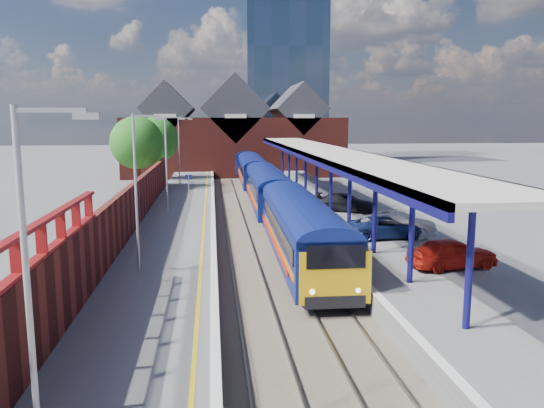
# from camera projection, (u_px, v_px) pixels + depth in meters

# --- Properties ---
(ground) EXTENTS (240.00, 240.00, 0.00)m
(ground) POSITION_uv_depth(u_px,v_px,m) (247.00, 205.00, 48.30)
(ground) COLOR #5B5B5E
(ground) RESTS_ON ground
(ballast_bed) EXTENTS (6.00, 76.00, 0.06)m
(ballast_bed) POSITION_uv_depth(u_px,v_px,m) (257.00, 227.00, 38.49)
(ballast_bed) COLOR #473D33
(ballast_bed) RESTS_ON ground
(rails) EXTENTS (4.51, 76.00, 0.14)m
(rails) POSITION_uv_depth(u_px,v_px,m) (257.00, 226.00, 38.47)
(rails) COLOR slate
(rails) RESTS_ON ground
(left_platform) EXTENTS (5.00, 76.00, 1.00)m
(left_platform) POSITION_uv_depth(u_px,v_px,m) (180.00, 222.00, 37.80)
(left_platform) COLOR #565659
(left_platform) RESTS_ON ground
(right_platform) EXTENTS (6.00, 76.00, 1.00)m
(right_platform) POSITION_uv_depth(u_px,v_px,m) (338.00, 219.00, 39.08)
(right_platform) COLOR #565659
(right_platform) RESTS_ON ground
(coping_left) EXTENTS (0.30, 76.00, 0.05)m
(coping_left) POSITION_uv_depth(u_px,v_px,m) (213.00, 214.00, 37.98)
(coping_left) COLOR silver
(coping_left) RESTS_ON left_platform
(coping_right) EXTENTS (0.30, 76.00, 0.05)m
(coping_right) POSITION_uv_depth(u_px,v_px,m) (300.00, 213.00, 38.68)
(coping_right) COLOR silver
(coping_right) RESTS_ON right_platform
(yellow_line) EXTENTS (0.14, 76.00, 0.01)m
(yellow_line) POSITION_uv_depth(u_px,v_px,m) (204.00, 215.00, 37.91)
(yellow_line) COLOR yellow
(yellow_line) RESTS_ON left_platform
(train) EXTENTS (3.09, 65.94, 3.45)m
(train) POSITION_uv_depth(u_px,v_px,m) (259.00, 177.00, 52.51)
(train) COLOR navy
(train) RESTS_ON ground
(canopy) EXTENTS (4.50, 52.00, 4.48)m
(canopy) POSITION_uv_depth(u_px,v_px,m) (326.00, 153.00, 40.19)
(canopy) COLOR #100D51
(canopy) RESTS_ON right_platform
(lamp_post_a) EXTENTS (1.48, 0.18, 7.00)m
(lamp_post_a) POSITION_uv_depth(u_px,v_px,m) (34.00, 274.00, 9.52)
(lamp_post_a) COLOR #A5A8AA
(lamp_post_a) RESTS_ON left_platform
(lamp_post_b) EXTENTS (1.48, 0.18, 7.00)m
(lamp_post_b) POSITION_uv_depth(u_px,v_px,m) (139.00, 183.00, 23.26)
(lamp_post_b) COLOR #A5A8AA
(lamp_post_b) RESTS_ON left_platform
(lamp_post_c) EXTENTS (1.48, 0.18, 7.00)m
(lamp_post_c) POSITION_uv_depth(u_px,v_px,m) (168.00, 157.00, 38.96)
(lamp_post_c) COLOR #A5A8AA
(lamp_post_c) RESTS_ON left_platform
(lamp_post_d) EXTENTS (1.48, 0.18, 7.00)m
(lamp_post_d) POSITION_uv_depth(u_px,v_px,m) (180.00, 147.00, 54.66)
(lamp_post_d) COLOR #A5A8AA
(lamp_post_d) RESTS_ON left_platform
(platform_sign) EXTENTS (0.55, 0.08, 2.50)m
(platform_sign) POSITION_uv_depth(u_px,v_px,m) (189.00, 185.00, 41.43)
(platform_sign) COLOR #A5A8AA
(platform_sign) RESTS_ON left_platform
(brick_wall) EXTENTS (0.35, 50.00, 3.86)m
(brick_wall) POSITION_uv_depth(u_px,v_px,m) (127.00, 211.00, 30.86)
(brick_wall) COLOR #5D1E18
(brick_wall) RESTS_ON left_platform
(station_building) EXTENTS (30.00, 12.12, 13.78)m
(station_building) POSITION_uv_depth(u_px,v_px,m) (234.00, 136.00, 74.92)
(station_building) COLOR #5D1E18
(station_building) RESTS_ON ground
(glass_tower) EXTENTS (14.20, 14.20, 40.30)m
(glass_tower) POSITION_uv_depth(u_px,v_px,m) (283.00, 50.00, 95.29)
(glass_tower) COLOR #48637B
(glass_tower) RESTS_ON ground
(tree_near) EXTENTS (5.20, 5.20, 8.10)m
(tree_near) POSITION_uv_depth(u_px,v_px,m) (138.00, 144.00, 52.10)
(tree_near) COLOR #382314
(tree_near) RESTS_ON ground
(tree_far) EXTENTS (5.20, 5.20, 8.10)m
(tree_far) POSITION_uv_depth(u_px,v_px,m) (157.00, 141.00, 60.06)
(tree_far) COLOR #382314
(tree_far) RESTS_ON ground
(parked_car_red) EXTENTS (4.28, 2.17, 1.40)m
(parked_car_red) POSITION_uv_depth(u_px,v_px,m) (452.00, 253.00, 24.23)
(parked_car_red) COLOR #AE180E
(parked_car_red) RESTS_ON right_platform
(parked_car_silver) EXTENTS (4.56, 2.91, 1.42)m
(parked_car_silver) POSITION_uv_depth(u_px,v_px,m) (398.00, 224.00, 30.83)
(parked_car_silver) COLOR #BDBCC2
(parked_car_silver) RESTS_ON right_platform
(parked_car_dark) EXTENTS (4.86, 3.45, 1.31)m
(parked_car_dark) POSITION_uv_depth(u_px,v_px,m) (346.00, 203.00, 39.33)
(parked_car_dark) COLOR black
(parked_car_dark) RESTS_ON right_platform
(parked_car_blue) EXTENTS (4.67, 2.42, 1.26)m
(parked_car_blue) POSITION_uv_depth(u_px,v_px,m) (385.00, 227.00, 30.48)
(parked_car_blue) COLOR navy
(parked_car_blue) RESTS_ON right_platform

